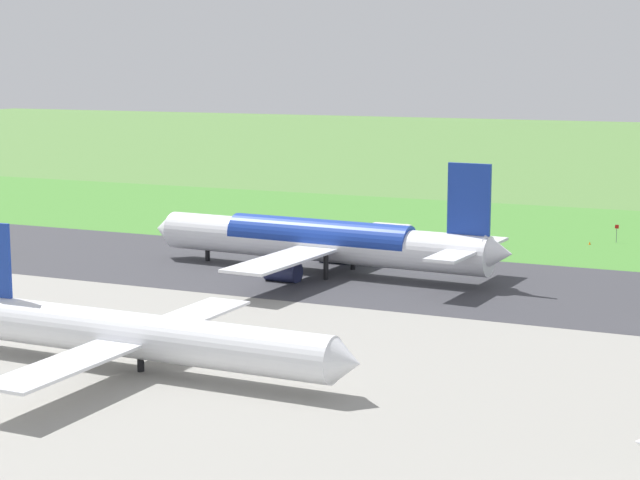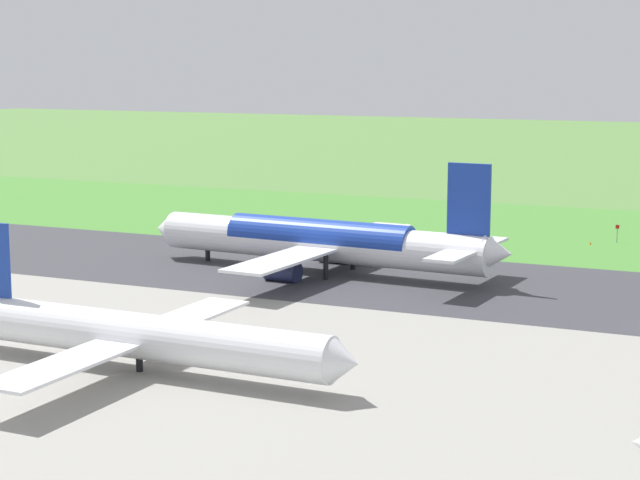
% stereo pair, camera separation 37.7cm
% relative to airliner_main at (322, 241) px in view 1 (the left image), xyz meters
% --- Properties ---
extents(ground_plane, '(800.00, 800.00, 0.00)m').
position_rel_airliner_main_xyz_m(ground_plane, '(-13.64, -0.02, -4.35)').
color(ground_plane, '#547F3D').
extents(runway_asphalt, '(600.00, 36.06, 0.06)m').
position_rel_airliner_main_xyz_m(runway_asphalt, '(-13.64, -0.02, -4.32)').
color(runway_asphalt, '#38383D').
rests_on(runway_asphalt, ground).
extents(apron_concrete, '(440.00, 110.00, 0.05)m').
position_rel_airliner_main_xyz_m(apron_concrete, '(-13.64, 56.25, -4.33)').
color(apron_concrete, gray).
rests_on(apron_concrete, ground).
extents(grass_verge_foreground, '(600.00, 80.00, 0.04)m').
position_rel_airliner_main_xyz_m(grass_verge_foreground, '(-13.64, -41.44, -4.33)').
color(grass_verge_foreground, '#478534').
rests_on(grass_verge_foreground, ground).
extents(airliner_main, '(54.14, 44.29, 15.88)m').
position_rel_airliner_main_xyz_m(airliner_main, '(0.00, 0.00, 0.00)').
color(airliner_main, white).
rests_on(airliner_main, ground).
extents(airliner_parked_mid, '(44.05, 35.95, 12.88)m').
position_rel_airliner_main_xyz_m(airliner_parked_mid, '(-4.11, 50.48, -0.83)').
color(airliner_parked_mid, white).
rests_on(airliner_parked_mid, ground).
extents(no_stopping_sign, '(0.60, 0.10, 2.89)m').
position_rel_airliner_main_xyz_m(no_stopping_sign, '(-32.06, -41.85, -2.65)').
color(no_stopping_sign, slate).
rests_on(no_stopping_sign, ground).
extents(traffic_cone_orange, '(0.40, 0.40, 0.55)m').
position_rel_airliner_main_xyz_m(traffic_cone_orange, '(-28.61, -38.22, -4.08)').
color(traffic_cone_orange, orange).
rests_on(traffic_cone_orange, ground).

